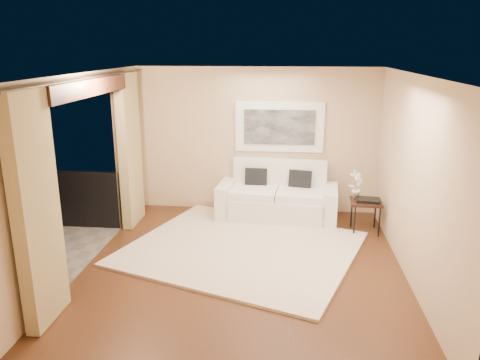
# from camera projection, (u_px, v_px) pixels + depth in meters

# --- Properties ---
(floor) EXTENTS (5.00, 5.00, 0.00)m
(floor) POSITION_uv_depth(u_px,v_px,m) (243.00, 267.00, 6.71)
(floor) COLOR #502C17
(floor) RESTS_ON ground
(room_shell) EXTENTS (5.00, 6.40, 5.00)m
(room_shell) POSITION_uv_depth(u_px,v_px,m) (85.00, 87.00, 6.23)
(room_shell) COLOR white
(room_shell) RESTS_ON ground
(balcony) EXTENTS (1.81, 2.60, 1.17)m
(balcony) POSITION_uv_depth(u_px,v_px,m) (23.00, 246.00, 6.99)
(balcony) COLOR #605B56
(balcony) RESTS_ON ground
(curtains) EXTENTS (0.16, 4.80, 2.64)m
(curtains) POSITION_uv_depth(u_px,v_px,m) (94.00, 173.00, 6.55)
(curtains) COLOR tan
(curtains) RESTS_ON ground
(artwork) EXTENTS (1.62, 0.07, 0.92)m
(artwork) POSITION_uv_depth(u_px,v_px,m) (279.00, 127.00, 8.58)
(artwork) COLOR white
(artwork) RESTS_ON room_shell
(rug) EXTENTS (4.10, 3.84, 0.04)m
(rug) POSITION_uv_depth(u_px,v_px,m) (242.00, 248.00, 7.27)
(rug) COLOR beige
(rug) RESTS_ON floor
(sofa) EXTENTS (2.21, 1.10, 1.03)m
(sofa) POSITION_uv_depth(u_px,v_px,m) (278.00, 198.00, 8.58)
(sofa) COLOR white
(sofa) RESTS_ON floor
(side_table) EXTENTS (0.52, 0.52, 0.55)m
(side_table) POSITION_uv_depth(u_px,v_px,m) (366.00, 204.00, 7.85)
(side_table) COLOR black
(side_table) RESTS_ON floor
(tray) EXTENTS (0.41, 0.33, 0.05)m
(tray) POSITION_uv_depth(u_px,v_px,m) (368.00, 200.00, 7.81)
(tray) COLOR black
(tray) RESTS_ON side_table
(orchid) EXTENTS (0.31, 0.30, 0.49)m
(orchid) POSITION_uv_depth(u_px,v_px,m) (356.00, 184.00, 7.95)
(orchid) COLOR white
(orchid) RESTS_ON side_table
(bistro_table) EXTENTS (0.79, 0.79, 0.80)m
(bistro_table) POSITION_uv_depth(u_px,v_px,m) (7.00, 224.00, 6.36)
(bistro_table) COLOR black
(bistro_table) RESTS_ON balcony
(balcony_chair_far) EXTENTS (0.49, 0.50, 1.02)m
(balcony_chair_far) POSITION_uv_depth(u_px,v_px,m) (22.00, 222.00, 6.76)
(balcony_chair_far) COLOR black
(balcony_chair_far) RESTS_ON balcony
(candle) EXTENTS (0.06, 0.06, 0.07)m
(candle) POSITION_uv_depth(u_px,v_px,m) (17.00, 212.00, 6.47)
(candle) COLOR red
(candle) RESTS_ON bistro_table
(vase) EXTENTS (0.04, 0.04, 0.18)m
(vase) POSITION_uv_depth(u_px,v_px,m) (0.00, 216.00, 6.19)
(vase) COLOR silver
(vase) RESTS_ON bistro_table
(glass_a) EXTENTS (0.06, 0.06, 0.12)m
(glass_a) POSITION_uv_depth(u_px,v_px,m) (12.00, 217.00, 6.21)
(glass_a) COLOR silver
(glass_a) RESTS_ON bistro_table
(glass_b) EXTENTS (0.06, 0.06, 0.12)m
(glass_b) POSITION_uv_depth(u_px,v_px,m) (19.00, 213.00, 6.35)
(glass_b) COLOR silver
(glass_b) RESTS_ON bistro_table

